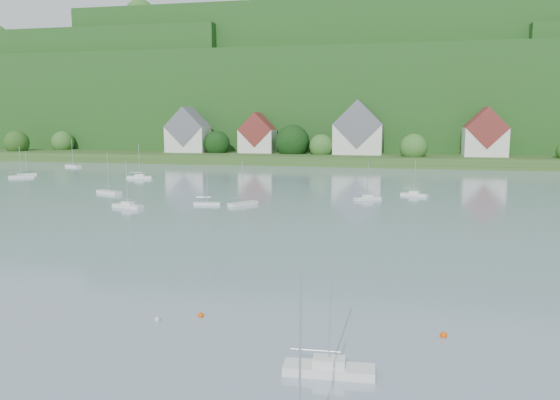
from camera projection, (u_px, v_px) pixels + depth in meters
The scene contains 11 objects.
far_shore_strip at pixel (346, 156), 195.17m from camera, with size 600.00×60.00×3.00m, color #2A4E1D.
forested_ridge at pixel (361, 101), 258.18m from camera, with size 620.00×181.22×69.89m.
village_building_0 at pixel (188, 134), 192.74m from camera, with size 14.00×10.40×16.00m.
village_building_1 at pixel (257, 136), 189.63m from camera, with size 12.00×9.36×14.00m.
village_building_2 at pixel (358, 132), 181.22m from camera, with size 16.00×11.44×18.00m.
village_building_3 at pixel (485, 136), 171.16m from camera, with size 13.00×10.40×15.50m.
near_sailboat_3 at pixel (329, 368), 31.97m from camera, with size 5.46×1.76×7.28m.
mooring_buoy_1 at pixel (157, 321), 40.44m from camera, with size 0.41×0.41×0.41m, color silver.
mooring_buoy_2 at pixel (443, 337), 37.50m from camera, with size 0.50×0.50×0.50m, color #FC4F03.
mooring_buoy_3 at pixel (201, 317), 41.31m from camera, with size 0.45×0.45×0.45m, color #FC4F03.
far_sailboat_cluster at pixel (367, 188), 114.79m from camera, with size 194.76×76.79×8.71m.
Camera 1 is at (17.54, 4.00, 15.00)m, focal length 34.79 mm.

